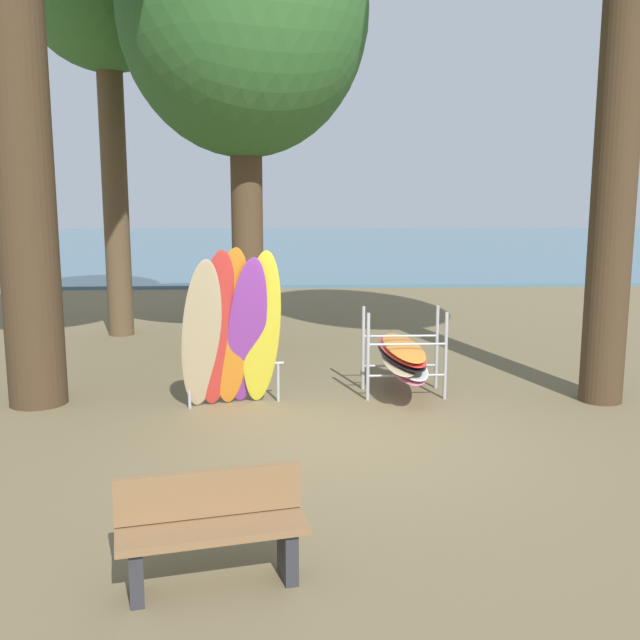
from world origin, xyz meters
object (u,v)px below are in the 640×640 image
object	(u,v)px
board_storage_rack	(403,357)
park_bench	(212,527)
tree_far_left_back	(244,14)
leaning_board_pile	(232,332)

from	to	relation	value
board_storage_rack	park_bench	size ratio (longest dim) A/B	1.47
board_storage_rack	park_bench	bearing A→B (deg)	-113.76
tree_far_left_back	leaning_board_pile	xyz separation A→B (m)	(-0.05, -3.88, -4.87)
tree_far_left_back	board_storage_rack	bearing A→B (deg)	-53.27
tree_far_left_back	park_bench	bearing A→B (deg)	-89.43
leaning_board_pile	board_storage_rack	bearing A→B (deg)	16.59
board_storage_rack	park_bench	distance (m)	5.65
leaning_board_pile	park_bench	world-z (taller)	leaning_board_pile
leaning_board_pile	board_storage_rack	size ratio (longest dim) A/B	1.05
tree_far_left_back	board_storage_rack	distance (m)	6.68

